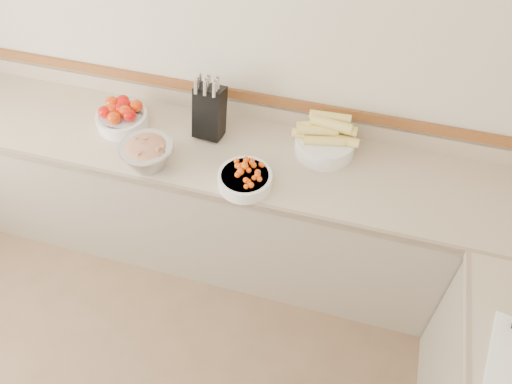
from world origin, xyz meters
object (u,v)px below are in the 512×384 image
(corn_bowl, at_px, (325,139))
(cherry_tomato_bowl, at_px, (245,178))
(tomato_bowl, at_px, (121,116))
(knife_block, at_px, (209,111))
(rhubarb_bowl, at_px, (147,153))

(corn_bowl, bearing_deg, cherry_tomato_bowl, -133.92)
(tomato_bowl, bearing_deg, knife_block, 8.44)
(tomato_bowl, bearing_deg, cherry_tomato_bowl, -17.78)
(tomato_bowl, relative_size, corn_bowl, 0.81)
(cherry_tomato_bowl, xyz_separation_m, corn_bowl, (0.34, 0.36, 0.03))
(knife_block, distance_m, rhubarb_bowl, 0.41)
(cherry_tomato_bowl, distance_m, rhubarb_bowl, 0.53)
(knife_block, xyz_separation_m, cherry_tomato_bowl, (0.30, -0.33, -0.10))
(corn_bowl, height_order, rhubarb_bowl, corn_bowl)
(tomato_bowl, xyz_separation_m, corn_bowl, (1.15, 0.10, 0.02))
(cherry_tomato_bowl, height_order, rhubarb_bowl, rhubarb_bowl)
(tomato_bowl, distance_m, rhubarb_bowl, 0.38)
(knife_block, height_order, cherry_tomato_bowl, knife_block)
(knife_block, bearing_deg, corn_bowl, 1.95)
(cherry_tomato_bowl, bearing_deg, tomato_bowl, 162.22)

